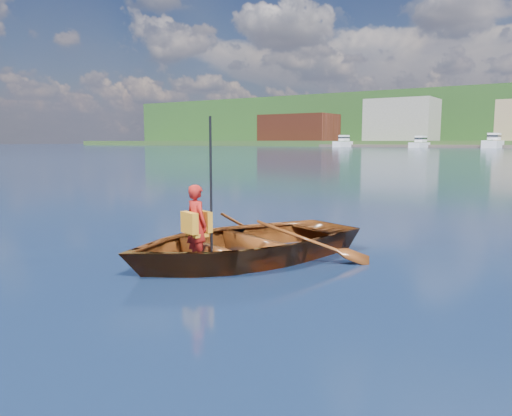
% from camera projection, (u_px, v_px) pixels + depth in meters
% --- Properties ---
extents(ground, '(600.00, 600.00, 0.00)m').
position_uv_depth(ground, '(254.00, 267.00, 7.38)').
color(ground, '#0D1C40').
rests_on(ground, ground).
extents(rowboat, '(4.11, 4.81, 0.84)m').
position_uv_depth(rowboat, '(242.00, 242.00, 7.82)').
color(rowboat, maroon).
rests_on(rowboat, ground).
extents(child_paddler, '(0.48, 0.43, 2.09)m').
position_uv_depth(child_paddler, '(197.00, 224.00, 7.11)').
color(child_paddler, '#B01C16').
rests_on(child_paddler, ground).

